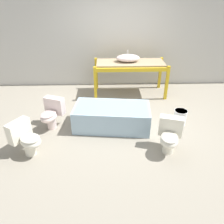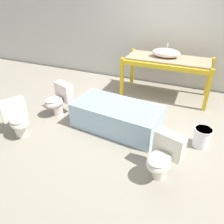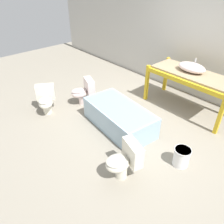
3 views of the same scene
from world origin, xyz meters
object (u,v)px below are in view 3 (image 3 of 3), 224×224
Objects in this scene: toilet_far at (84,91)px; toilet_extra at (46,99)px; bucket_white at (182,157)px; sink_basin at (192,67)px; bathtub_main at (119,116)px; toilet_near at (124,160)px.

toilet_extra is (-0.25, -0.83, 0.00)m from toilet_far.
toilet_extra is 1.91× the size of bucket_white.
sink_basin is at bearing -6.11° from toilet_extra.
bathtub_main is at bearing -105.44° from sink_basin.
bathtub_main is at bearing -29.13° from toilet_extra.
toilet_near is 1.87× the size of bucket_white.
toilet_far is 1.87× the size of bucket_white.
toilet_extra reaches higher than bucket_white.
bathtub_main reaches higher than bucket_white.
toilet_near and toilet_extra have the same top height.
bucket_white is at bearing 78.86° from toilet_near.
bucket_white is (0.46, 0.84, -0.16)m from toilet_near.
toilet_near is at bearing -33.92° from bathtub_main.
bathtub_main is 1.25m from toilet_near.
sink_basin is 0.99× the size of toilet_far.
toilet_near is at bearing -58.09° from toilet_extra.
bucket_white is (0.96, -1.60, -0.79)m from sink_basin.
sink_basin is 0.38× the size of bathtub_main.
bathtub_main is 2.61× the size of toilet_near.
sink_basin reaches higher than toilet_far.
toilet_extra is at bearing -163.53° from bucket_white.
bathtub_main is (-0.45, -1.64, -0.70)m from sink_basin.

